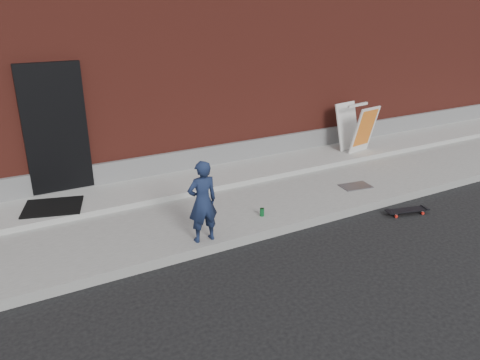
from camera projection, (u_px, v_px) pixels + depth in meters
ground at (274, 237)px, 7.31m from camera, size 80.00×80.00×0.00m
sidewalk at (229, 200)px, 8.51m from camera, size 20.00×3.00×0.15m
apron at (208, 178)px, 9.20m from camera, size 20.00×1.20×0.10m
building at (130, 41)px, 12.13m from camera, size 20.00×8.10×5.00m
child at (203, 202)px, 6.70m from camera, size 0.45×0.30×1.23m
skateboard at (407, 210)px, 8.08m from camera, size 0.77×0.37×0.08m
pizza_sign at (357, 128)px, 10.55m from camera, size 0.76×0.86×1.08m
soda_can at (262, 212)px, 7.67m from camera, size 0.09×0.09×0.13m
doormat at (53, 207)px, 7.75m from camera, size 1.09×0.97×0.03m
utility_plate at (356, 186)px, 8.91m from camera, size 0.62×0.44×0.02m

